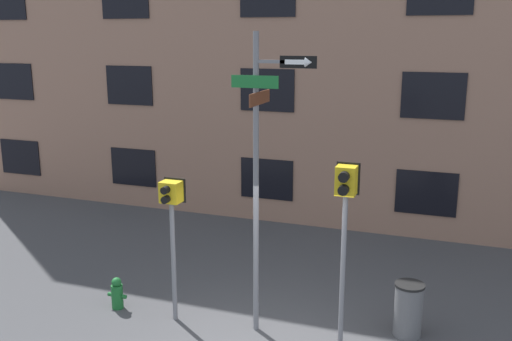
% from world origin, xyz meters
% --- Properties ---
extents(street_sign_pole, '(1.32, 0.88, 4.87)m').
position_xyz_m(street_sign_pole, '(-0.25, 0.85, 2.85)').
color(street_sign_pole, slate).
rests_on(street_sign_pole, ground_plane).
extents(pedestrian_signal_left, '(0.39, 0.40, 2.50)m').
position_xyz_m(pedestrian_signal_left, '(-1.76, 0.69, 1.97)').
color(pedestrian_signal_left, slate).
rests_on(pedestrian_signal_left, ground_plane).
extents(pedestrian_signal_right, '(0.36, 0.40, 2.95)m').
position_xyz_m(pedestrian_signal_right, '(1.10, 0.84, 2.31)').
color(pedestrian_signal_right, slate).
rests_on(pedestrian_signal_right, ground_plane).
extents(fire_hydrant, '(0.37, 0.21, 0.59)m').
position_xyz_m(fire_hydrant, '(-2.94, 0.71, 0.28)').
color(fire_hydrant, '#196028').
rests_on(fire_hydrant, ground_plane).
extents(trash_bin, '(0.49, 0.49, 0.90)m').
position_xyz_m(trash_bin, '(2.07, 1.53, 0.45)').
color(trash_bin, '#59595B').
rests_on(trash_bin, ground_plane).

